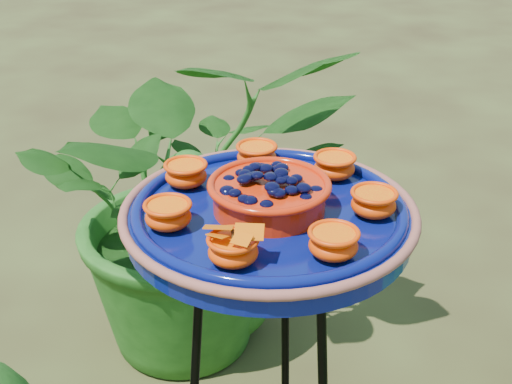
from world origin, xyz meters
TOP-DOWN VIEW (x-y plane):
  - feeder_dish at (-0.09, -0.08)m, footprint 0.47×0.47m
  - shrub_back_left at (-0.54, 0.70)m, footprint 1.19×1.16m

SIDE VIEW (x-z plane):
  - shrub_back_left at x=-0.54m, z-range 0.00..1.01m
  - feeder_dish at x=-0.09m, z-range 0.88..0.98m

